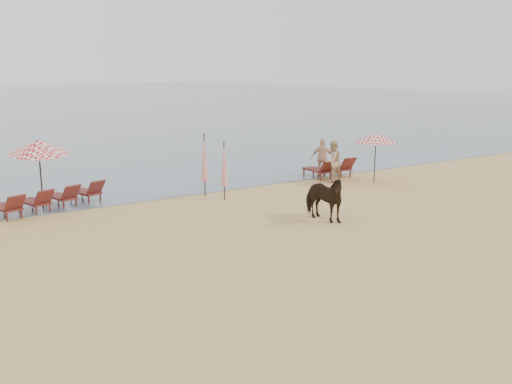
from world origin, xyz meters
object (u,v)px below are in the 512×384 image
umbrella_open_left_b (38,147)px  umbrella_closed_left (204,158)px  beachgoer_right_b (322,158)px  umbrella_closed_right (224,164)px  umbrella_open_right (376,138)px  cow (323,198)px  beachgoer_right_a (333,161)px  lounger_cluster_right (330,168)px  lounger_cluster_left (50,198)px

umbrella_open_left_b → umbrella_closed_left: umbrella_open_left_b is taller
umbrella_closed_left → beachgoer_right_b: (6.38, 0.56, -0.64)m
umbrella_open_left_b → umbrella_closed_right: 6.67m
umbrella_open_left_b → umbrella_open_right: size_ratio=1.17×
cow → beachgoer_right_b: beachgoer_right_b is taller
umbrella_open_left_b → beachgoer_right_a: umbrella_open_left_b is taller
beachgoer_right_b → umbrella_open_right: bearing=147.4°
cow → umbrella_closed_left: bearing=98.3°
cow → beachgoer_right_a: size_ratio=1.00×
lounger_cluster_right → umbrella_open_left_b: bearing=177.0°
lounger_cluster_left → umbrella_open_right: umbrella_open_right is taller
lounger_cluster_left → umbrella_open_right: size_ratio=1.84×
lounger_cluster_right → umbrella_open_right: (0.79, -2.04, 1.54)m
umbrella_open_right → umbrella_closed_left: (-7.45, 1.72, -0.46)m
lounger_cluster_left → beachgoer_right_b: beachgoer_right_b is taller
umbrella_closed_right → beachgoer_right_b: size_ratio=1.26×
umbrella_open_left_b → umbrella_open_right: bearing=-22.1°
cow → umbrella_open_left_b: bearing=129.6°
lounger_cluster_left → beachgoer_right_a: 11.82m
lounger_cluster_left → lounger_cluster_right: 12.31m
umbrella_closed_left → umbrella_closed_right: 1.00m
umbrella_open_right → cow: umbrella_open_right is taller
lounger_cluster_right → umbrella_closed_right: 6.48m
umbrella_closed_right → beachgoer_right_a: umbrella_closed_right is taller
umbrella_open_left_b → beachgoer_right_a: (11.90, -1.92, -1.33)m
umbrella_closed_right → cow: umbrella_closed_right is taller
umbrella_open_right → umbrella_closed_left: 7.65m
umbrella_open_right → beachgoer_right_b: umbrella_open_right is taller
lounger_cluster_right → umbrella_closed_left: size_ratio=0.75×
umbrella_closed_right → cow: size_ratio=1.24×
beachgoer_right_b → umbrella_closed_left: bearing=37.3°
lounger_cluster_left → umbrella_closed_left: umbrella_closed_left is taller
lounger_cluster_right → umbrella_closed_left: (-6.66, -0.32, 1.08)m
lounger_cluster_left → umbrella_closed_right: (5.98, -2.07, 0.97)m
umbrella_open_left_b → beachgoer_right_a: 12.13m
lounger_cluster_right → umbrella_open_right: size_ratio=0.85×
umbrella_open_left_b → beachgoer_right_a: size_ratio=1.42×
lounger_cluster_right → cow: 7.57m
umbrella_closed_right → cow: (1.24, -4.39, -0.62)m
lounger_cluster_left → cow: 9.70m
umbrella_closed_left → beachgoer_right_a: (6.06, -0.53, -0.62)m
cow → beachgoer_right_b: 7.57m
cow → beachgoer_right_b: bearing=42.4°
lounger_cluster_right → umbrella_closed_right: umbrella_closed_right is taller
umbrella_open_left_b → umbrella_open_right: umbrella_open_left_b is taller
umbrella_closed_right → cow: 4.61m
umbrella_closed_left → lounger_cluster_right: bearing=2.7°
umbrella_closed_left → umbrella_closed_right: size_ratio=1.11×
umbrella_closed_left → cow: umbrella_closed_left is taller
umbrella_open_left_b → lounger_cluster_left: bearing=-56.8°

